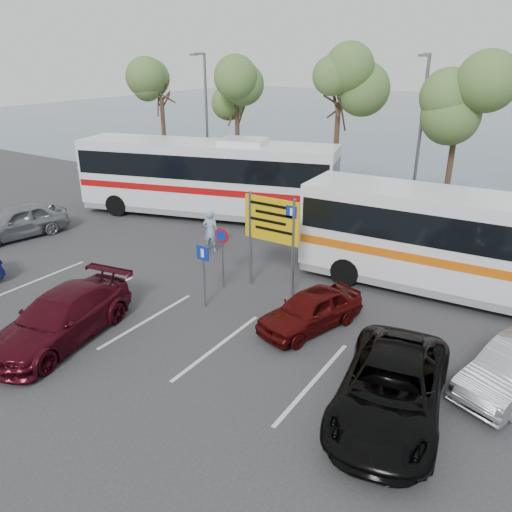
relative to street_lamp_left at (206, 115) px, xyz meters
The scene contains 21 objects.
ground 17.43m from the street_lamp_left, 53.51° to the right, with size 120.00×120.00×0.00m, color #2E2E30.
kerb_strip 10.99m from the street_lamp_left, ahead, with size 44.00×2.40×0.15m, color gray.
seawall 11.16m from the street_lamp_left, 13.93° to the left, with size 48.00×0.80×0.60m, color #A39A82.
sea 47.77m from the street_lamp_left, 77.86° to the left, with size 140.00×140.00×0.00m, color #475D71.
tree_far_left 4.38m from the street_lamp_left, behind, with size 3.20×3.20×7.60m.
tree_left 2.49m from the street_lamp_left, 13.51° to the left, with size 3.20×3.20×7.20m.
tree_mid 8.76m from the street_lamp_left, ahead, with size 3.20×3.20×8.00m.
tree_right 14.59m from the street_lamp_left, ahead, with size 3.20×3.20×7.40m.
street_lamp_left is the anchor object (origin of this frame).
street_lamp_right 13.00m from the street_lamp_left, ahead, with size 0.45×1.15×8.01m.
direction_sign 15.24m from the street_lamp_left, 43.17° to the right, with size 2.20×0.12×3.60m.
sign_no_stop 14.88m from the street_lamp_left, 49.83° to the right, with size 0.60×0.08×2.35m.
sign_parking 16.37m from the street_lamp_left, 52.40° to the right, with size 0.50×0.07×2.25m.
lane_markings 17.62m from the street_lamp_left, 58.61° to the right, with size 12.02×4.20×0.01m, color silver, non-canonical shape.
coach_bus_left 6.29m from the street_lamp_left, 52.12° to the right, with size 13.73×6.60×4.20m.
coach_bus_right 19.06m from the street_lamp_left, 21.86° to the right, with size 12.77×3.44×3.94m.
car_silver_a 12.77m from the street_lamp_left, 99.45° to the right, with size 1.83×4.55×1.55m, color gray.
car_maroon 18.75m from the street_lamp_left, 65.99° to the right, with size 2.07×5.09×1.48m, color #450B16.
car_red 18.50m from the street_lamp_left, 41.68° to the right, with size 1.50×3.73×1.27m, color #4E0B0B.
suv_black 22.78m from the street_lamp_left, 40.78° to the right, with size 2.40×5.20×1.45m, color black.
pedestrian_near 11.51m from the street_lamp_left, 51.35° to the right, with size 0.69×0.45×1.88m, color #84A2C0.
Camera 1 is at (9.63, -11.14, 8.18)m, focal length 35.00 mm.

